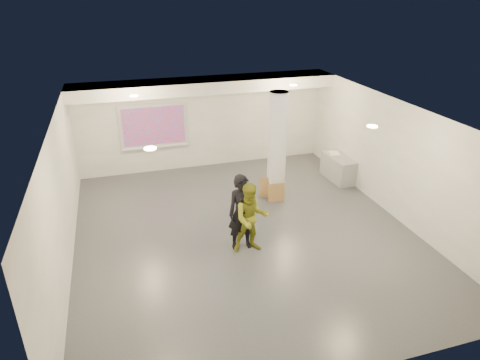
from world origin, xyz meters
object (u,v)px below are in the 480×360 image
object	(u,v)px
column	(277,145)
woman	(242,213)
credenza	(338,168)
man	(251,218)
projection_screen	(154,126)

from	to	relation	value
column	woman	distance (m)	3.00
credenza	man	size ratio (longest dim) A/B	0.78
woman	credenza	bearing A→B (deg)	33.72
projection_screen	column	bearing A→B (deg)	-40.56
column	projection_screen	bearing A→B (deg)	139.44
woman	man	world-z (taller)	woman
column	credenza	size ratio (longest dim) A/B	2.32
projection_screen	woman	size ratio (longest dim) A/B	1.16
projection_screen	woman	xyz separation A→B (m)	(1.36, -5.03, -0.62)
column	man	size ratio (longest dim) A/B	1.80
column	man	bearing A→B (deg)	-121.82
projection_screen	credenza	distance (m)	5.90
woman	man	bearing A→B (deg)	-51.03
credenza	woman	distance (m)	4.86
column	credenza	world-z (taller)	column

